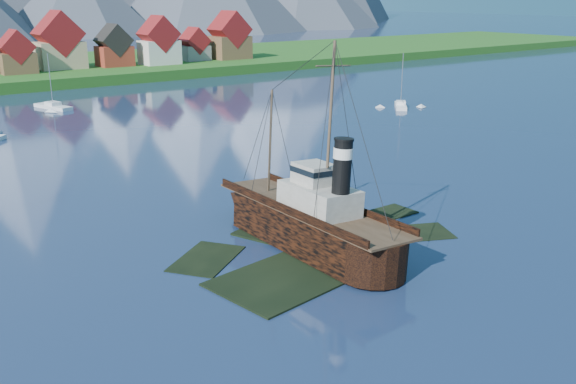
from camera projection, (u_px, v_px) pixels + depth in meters
ground at (317, 257)px, 63.01m from camera, size 1400.00×1400.00×0.00m
shoal at (317, 249)px, 65.77m from camera, size 31.71×21.24×1.14m
tugboat_wreck at (300, 218)px, 65.62m from camera, size 6.40×27.56×21.84m
sailboat_d at (401, 106)px, 145.91m from camera, size 8.12×8.41×12.77m
sailboat_e at (53, 107)px, 144.67m from camera, size 5.77×11.39×12.83m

